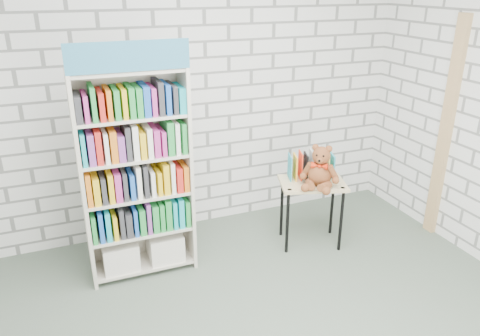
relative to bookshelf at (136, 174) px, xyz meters
name	(u,v)px	position (x,y,z in m)	size (l,w,h in m)	color
room_shell	(279,96)	(0.59, -1.36, 0.89)	(4.52, 4.02, 2.81)	silver
bookshelf	(136,174)	(0.00, 0.00, 0.00)	(0.88, 0.34, 1.97)	beige
display_table	(312,191)	(1.57, -0.16, -0.35)	(0.68, 0.56, 0.63)	#CEB67B
table_books	(311,166)	(1.59, -0.07, -0.14)	(0.45, 0.30, 0.24)	teal
teddy_bear	(320,170)	(1.57, -0.26, -0.11)	(0.37, 0.37, 0.38)	brown
door_trim	(446,131)	(2.81, -0.41, 0.15)	(0.05, 0.12, 2.10)	tan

